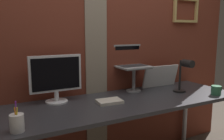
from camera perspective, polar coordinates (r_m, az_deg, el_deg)
name	(u,v)px	position (r m, az deg, el deg)	size (l,w,h in m)	color
brick_wall_back	(99,39)	(2.24, -3.10, 7.47)	(3.17, 0.16, 2.47)	brown
desk	(118,109)	(1.98, 1.37, -9.42)	(2.25, 0.68, 0.74)	#333338
monitor	(56,76)	(1.94, -13.49, -1.42)	(0.42, 0.18, 0.39)	white
laptop_stand	(134,75)	(2.26, 5.30, -1.27)	(0.28, 0.22, 0.23)	gray
laptop	(130,61)	(2.29, 4.51, 2.21)	(0.31, 0.27, 0.21)	#ADB2B7
whiteboard_panel	(161,76)	(2.50, 11.71, -1.47)	(0.42, 0.02, 0.23)	white
desk_lamp	(184,72)	(2.28, 17.18, -0.58)	(0.12, 0.20, 0.32)	black
pen_cup	(17,123)	(1.49, -22.09, -11.79)	(0.08, 0.08, 0.18)	white
coffee_mug	(216,90)	(2.36, 23.98, -4.51)	(0.13, 0.09, 0.08)	#33724C
paper_clutter_stack	(109,101)	(1.92, -0.62, -7.62)	(0.20, 0.14, 0.02)	silver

